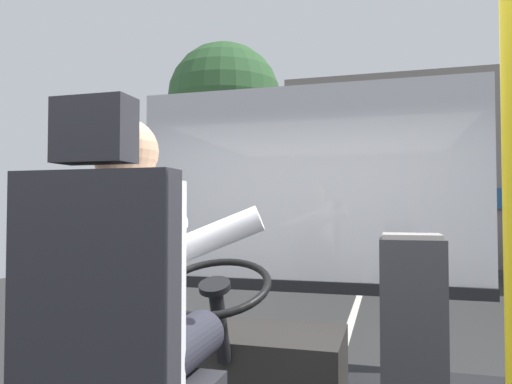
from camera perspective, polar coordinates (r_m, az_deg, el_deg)
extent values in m
cube|color=#2F2F2F|center=(10.72, 12.42, -11.73)|extent=(18.00, 44.00, 0.05)
cube|color=silver|center=(10.71, 12.42, -11.58)|extent=(0.12, 39.60, 0.00)
cube|color=#28282D|center=(1.39, -18.98, -11.22)|extent=(0.48, 0.10, 0.66)
cube|color=#28282D|center=(1.39, -18.78, 6.97)|extent=(0.22, 0.10, 0.18)
cylinder|color=#282833|center=(1.68, -9.54, -18.17)|extent=(0.17, 0.47, 0.17)
cylinder|color=#282833|center=(1.77, -15.40, -17.32)|extent=(0.17, 0.47, 0.17)
cylinder|color=silver|center=(1.53, -15.53, -10.82)|extent=(0.38, 0.38, 0.64)
cube|color=navy|center=(1.69, -12.09, -7.38)|extent=(0.06, 0.01, 0.40)
sphere|color=tan|center=(1.52, -15.39, 4.71)|extent=(0.20, 0.20, 0.20)
cylinder|color=silver|center=(1.66, -7.63, -6.34)|extent=(0.51, 0.20, 0.27)
cylinder|color=silver|center=(1.77, -15.24, -6.00)|extent=(0.51, 0.20, 0.27)
cube|color=#282623|center=(2.76, -1.74, -20.14)|extent=(1.10, 0.56, 0.40)
cylinder|color=black|center=(2.36, -4.35, -15.50)|extent=(0.07, 0.21, 0.41)
torus|color=black|center=(2.25, -4.97, -11.18)|extent=(0.53, 0.51, 0.22)
cylinder|color=black|center=(2.25, -4.97, -11.18)|extent=(0.15, 0.15, 0.08)
cylinder|color=yellow|center=(1.28, 28.32, 1.10)|extent=(0.04, 0.04, 2.25)
cube|color=#333338|center=(2.18, 18.26, -17.71)|extent=(0.26, 0.23, 0.94)
cube|color=#9E9993|center=(2.10, 18.12, -5.05)|extent=(0.23, 0.20, 0.02)
cube|color=silver|center=(3.42, 5.79, 1.20)|extent=(2.50, 0.01, 1.40)
cube|color=black|center=(3.46, 5.84, -11.15)|extent=(2.50, 0.08, 0.08)
cylinder|color=#4C3828|center=(11.64, -3.83, -2.00)|extent=(0.28, 0.28, 3.59)
sphere|color=#2E562D|center=(11.94, -3.80, 11.00)|extent=(2.75, 2.75, 2.75)
cube|color=gray|center=(18.23, 26.53, 2.13)|extent=(13.55, 4.99, 6.07)
cube|color=silver|center=(17.93, 28.03, -5.76)|extent=(1.91, 4.11, 0.60)
cube|color=#282D33|center=(17.66, 28.17, -4.10)|extent=(1.57, 2.26, 0.46)
cylinder|color=black|center=(19.03, 24.52, -6.48)|extent=(0.14, 0.49, 0.49)
cylinder|color=black|center=(16.53, 25.92, -7.17)|extent=(0.14, 0.49, 0.49)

